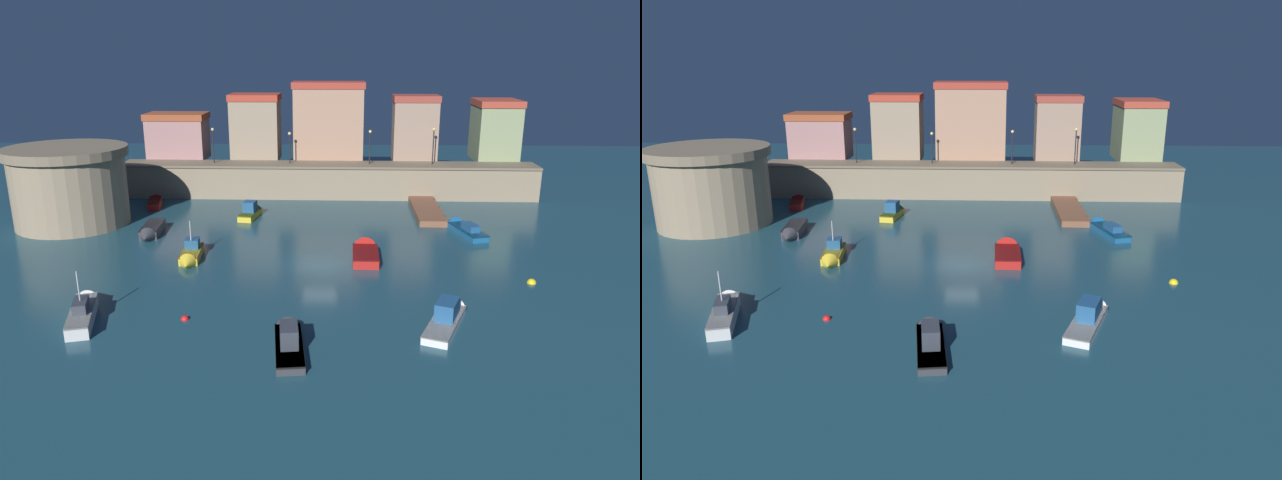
{
  "view_description": "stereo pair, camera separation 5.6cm",
  "coord_description": "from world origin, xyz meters",
  "views": [
    {
      "loc": [
        1.61,
        -41.18,
        15.02
      ],
      "look_at": [
        0.0,
        0.33,
        1.81
      ],
      "focal_mm": 33.24,
      "sensor_mm": 36.0,
      "label": 1
    },
    {
      "loc": [
        1.66,
        -41.18,
        15.02
      ],
      "look_at": [
        0.0,
        0.33,
        1.81
      ],
      "focal_mm": 33.24,
      "sensor_mm": 36.0,
      "label": 2
    }
  ],
  "objects": [
    {
      "name": "moored_boat_5",
      "position": [
        -9.81,
        0.61,
        0.42
      ],
      "size": [
        1.8,
        4.97,
        3.26
      ],
      "rotation": [
        0.0,
        0.0,
        -1.48
      ],
      "color": "gold",
      "rests_on": "ground"
    },
    {
      "name": "moored_boat_8",
      "position": [
        -7.04,
        13.29,
        0.5
      ],
      "size": [
        2.01,
        4.64,
        1.93
      ],
      "rotation": [
        0.0,
        0.0,
        1.41
      ],
      "color": "gold",
      "rests_on": "ground"
    },
    {
      "name": "old_town_backdrop",
      "position": [
        0.93,
        25.78,
        6.99
      ],
      "size": [
        41.46,
        6.17,
        8.58
      ],
      "color": "#A67674",
      "rests_on": "ground"
    },
    {
      "name": "moored_boat_0",
      "position": [
        7.89,
        -9.35,
        0.45
      ],
      "size": [
        3.73,
        6.54,
        1.98
      ],
      "rotation": [
        0.0,
        0.0,
        1.19
      ],
      "color": "white",
      "rests_on": "ground"
    },
    {
      "name": "moored_boat_2",
      "position": [
        -17.53,
        17.0,
        0.41
      ],
      "size": [
        2.05,
        4.55,
        1.1
      ],
      "rotation": [
        0.0,
        0.0,
        1.78
      ],
      "color": "red",
      "rests_on": "ground"
    },
    {
      "name": "moored_boat_6",
      "position": [
        -14.74,
        6.64,
        0.41
      ],
      "size": [
        1.9,
        5.16,
        1.39
      ],
      "rotation": [
        0.0,
        0.0,
        -1.48
      ],
      "color": "#333338",
      "rests_on": "ground"
    },
    {
      "name": "mooring_buoy_1",
      "position": [
        -7.58,
        -9.71,
        0.0
      ],
      "size": [
        0.49,
        0.49,
        0.49
      ],
      "primitive_type": "sphere",
      "color": "red",
      "rests_on": "ground"
    },
    {
      "name": "fortress_tower",
      "position": [
        -22.93,
        10.08,
        3.58
      ],
      "size": [
        10.7,
        10.7,
        7.05
      ],
      "color": "gray",
      "rests_on": "ground"
    },
    {
      "name": "quay_lamp_1",
      "position": [
        -4.07,
        21.76,
        5.85
      ],
      "size": [
        0.32,
        0.32,
        3.35
      ],
      "color": "black",
      "rests_on": "quay_wall"
    },
    {
      "name": "quay_lamp_0",
      "position": [
        -12.27,
        21.76,
        6.08
      ],
      "size": [
        0.32,
        0.32,
        3.74
      ],
      "color": "black",
      "rests_on": "quay_wall"
    },
    {
      "name": "ground_plane",
      "position": [
        0.0,
        0.0,
        0.0
      ],
      "size": [
        119.66,
        119.66,
        0.0
      ],
      "primitive_type": "plane",
      "color": "#1E4756"
    },
    {
      "name": "moored_boat_4",
      "position": [
        -13.66,
        -9.55,
        0.49
      ],
      "size": [
        3.0,
        6.55,
        3.38
      ],
      "rotation": [
        0.0,
        0.0,
        1.85
      ],
      "color": "silver",
      "rests_on": "ground"
    },
    {
      "name": "pier_dock",
      "position": [
        9.88,
        15.05,
        0.29
      ],
      "size": [
        2.59,
        9.79,
        0.7
      ],
      "color": "brown",
      "rests_on": "ground"
    },
    {
      "name": "moored_boat_1",
      "position": [
        3.41,
        1.93,
        0.38
      ],
      "size": [
        1.96,
        5.09,
        1.79
      ],
      "rotation": [
        0.0,
        0.0,
        1.56
      ],
      "color": "red",
      "rests_on": "ground"
    },
    {
      "name": "quay_lamp_3",
      "position": [
        11.14,
        21.76,
        6.14
      ],
      "size": [
        0.32,
        0.32,
        3.86
      ],
      "color": "black",
      "rests_on": "quay_wall"
    },
    {
      "name": "mooring_buoy_0",
      "position": [
        14.58,
        -3.1,
        0.0
      ],
      "size": [
        0.62,
        0.62,
        0.62
      ],
      "primitive_type": "sphere",
      "color": "yellow",
      "rests_on": "ground"
    },
    {
      "name": "moored_boat_7",
      "position": [
        -1.2,
        -12.5,
        0.42
      ],
      "size": [
        2.17,
        6.35,
        1.98
      ],
      "rotation": [
        0.0,
        0.0,
        1.7
      ],
      "color": "#333338",
      "rests_on": "ground"
    },
    {
      "name": "quay_wall",
      "position": [
        0.0,
        21.76,
        1.82
      ],
      "size": [
        44.42,
        3.93,
        3.62
      ],
      "color": "gray",
      "rests_on": "ground"
    },
    {
      "name": "quay_lamp_2",
      "position": [
        4.47,
        21.76,
        5.99
      ],
      "size": [
        0.32,
        0.32,
        3.59
      ],
      "color": "black",
      "rests_on": "quay_wall"
    },
    {
      "name": "moored_boat_3",
      "position": [
        12.17,
        8.95,
        0.35
      ],
      "size": [
        3.1,
        6.37,
        1.51
      ],
      "rotation": [
        0.0,
        0.0,
        1.85
      ],
      "color": "#195689",
      "rests_on": "ground"
    }
  ]
}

